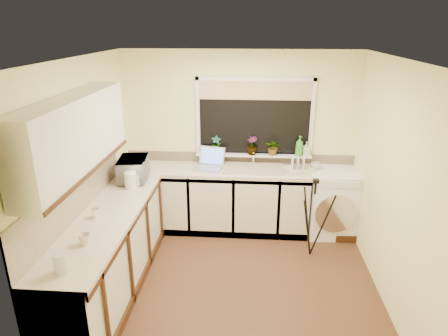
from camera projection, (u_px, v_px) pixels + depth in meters
floor at (233, 278)px, 4.55m from camera, size 3.20×3.20×0.00m
ceiling at (235, 58)px, 3.71m from camera, size 3.20×3.20×0.00m
wall_back at (240, 140)px, 5.53m from camera, size 3.20×0.00×3.20m
wall_front at (223, 260)px, 2.72m from camera, size 3.20×0.00×3.20m
wall_left at (85, 175)px, 4.24m from camera, size 0.00×3.00×3.00m
wall_right at (391, 184)px, 4.02m from camera, size 0.00×3.00×3.00m
base_cabinet_back at (215, 200)px, 5.55m from camera, size 2.55×0.60×0.86m
base_cabinet_left at (110, 256)px, 4.21m from camera, size 0.54×2.40×0.86m
worktop_back at (238, 171)px, 5.37m from camera, size 3.20×0.60×0.04m
worktop_left at (106, 218)px, 4.06m from camera, size 0.60×2.40×0.04m
upper_cabinet at (75, 135)px, 3.61m from camera, size 0.28×1.90×0.70m
splashback_left at (76, 195)px, 4.00m from camera, size 0.02×2.40×0.45m
splashback_back at (239, 158)px, 5.61m from camera, size 3.20×0.02×0.14m
window_glass at (254, 118)px, 5.39m from camera, size 1.50×0.02×1.00m
window_blind at (255, 90)px, 5.24m from camera, size 1.50×0.02×0.25m
windowsill at (253, 155)px, 5.52m from camera, size 1.60×0.14×0.03m
sink at (253, 169)px, 5.35m from camera, size 0.82×0.46×0.03m
faucet at (253, 157)px, 5.48m from camera, size 0.03×0.03×0.24m
washing_machine at (331, 202)px, 5.43m from camera, size 0.67×0.65×0.91m
laptop at (210, 162)px, 5.42m from camera, size 0.44×0.43×0.26m
kettle at (131, 181)px, 4.71m from camera, size 0.15×0.15×0.19m
dish_rack at (299, 170)px, 5.26m from camera, size 0.43×0.37×0.05m
tripod at (313, 218)px, 4.86m from camera, size 0.54×0.54×1.02m
glass_jug at (61, 263)px, 3.12m from camera, size 0.12×0.12×0.17m
steel_jar at (96, 213)px, 4.00m from camera, size 0.07×0.07×0.10m
microwave at (133, 169)px, 4.97m from camera, size 0.40×0.54×0.28m
plant_a at (216, 145)px, 5.50m from camera, size 0.14×0.11×0.25m
plant_c at (252, 146)px, 5.45m from camera, size 0.19×0.19×0.25m
plant_d at (274, 147)px, 5.43m from camera, size 0.24×0.23×0.22m
soap_bottle_green at (299, 146)px, 5.39m from camera, size 0.14×0.14×0.28m
soap_bottle_clear at (306, 149)px, 5.42m from camera, size 0.09×0.10×0.19m
cup_back at (315, 166)px, 5.34m from camera, size 0.13×0.13×0.10m
cup_left at (84, 239)px, 3.52m from camera, size 0.14×0.14×0.10m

